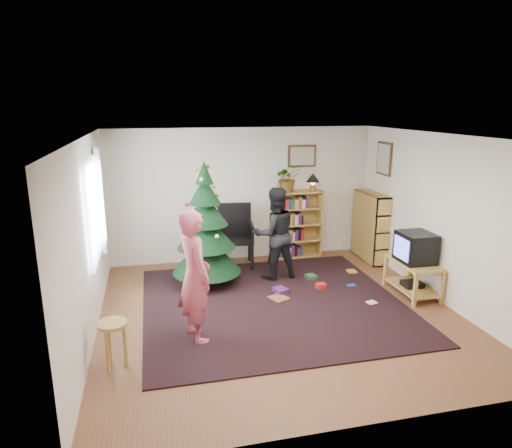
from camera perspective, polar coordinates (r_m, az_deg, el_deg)
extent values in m
plane|color=brown|center=(6.71, 2.80, -10.93)|extent=(5.00, 5.00, 0.00)
plane|color=white|center=(6.06, 3.10, 10.90)|extent=(5.00, 5.00, 0.00)
cube|color=silver|center=(8.64, -1.66, 3.68)|extent=(5.00, 0.02, 2.50)
cube|color=silver|center=(4.07, 12.86, -9.63)|extent=(5.00, 0.02, 2.50)
cube|color=silver|center=(6.09, -20.30, -1.95)|extent=(0.02, 5.00, 2.50)
cube|color=silver|center=(7.35, 22.02, 0.64)|extent=(0.02, 5.00, 2.50)
cube|color=black|center=(6.97, 2.11, -9.82)|extent=(3.80, 3.60, 0.02)
cube|color=silver|center=(6.61, -19.65, 1.60)|extent=(0.04, 1.20, 1.40)
cube|color=silver|center=(7.28, -18.77, 2.83)|extent=(0.06, 0.35, 1.60)
cube|color=#4C3319|center=(8.81, 5.77, 8.44)|extent=(0.55, 0.03, 0.42)
cube|color=beige|center=(8.81, 5.77, 8.44)|extent=(0.47, 0.01, 0.34)
cube|color=#4C3319|center=(8.68, 15.73, 7.88)|extent=(0.03, 0.50, 0.60)
cube|color=beige|center=(8.68, 15.73, 7.88)|extent=(0.01, 0.42, 0.52)
cylinder|color=#3F2816|center=(7.69, -6.12, -6.68)|extent=(0.11, 0.11, 0.22)
cone|color=#103218|center=(7.54, -6.21, -3.64)|extent=(1.13, 1.13, 0.64)
cone|color=#103218|center=(7.43, -6.29, -0.83)|extent=(0.95, 0.95, 0.57)
cone|color=#103218|center=(7.34, -6.36, 1.81)|extent=(0.73, 0.73, 0.50)
cone|color=#103218|center=(7.28, -6.43, 4.22)|extent=(0.51, 0.51, 0.44)
cone|color=#103218|center=(7.23, -6.50, 6.42)|extent=(0.29, 0.29, 0.36)
cube|color=gold|center=(8.88, 5.12, -0.03)|extent=(0.95, 0.30, 1.30)
cube|color=gold|center=(8.74, 5.22, 4.00)|extent=(0.95, 0.30, 0.03)
cube|color=gold|center=(8.95, 14.08, -0.32)|extent=(0.30, 0.95, 1.30)
cube|color=gold|center=(8.81, 14.34, 3.68)|extent=(0.30, 0.95, 0.03)
cube|color=gold|center=(7.50, 19.17, -4.58)|extent=(0.52, 0.93, 0.04)
cube|color=gold|center=(7.13, 19.26, -7.94)|extent=(0.05, 0.05, 0.51)
cube|color=gold|center=(7.38, 22.29, -7.46)|extent=(0.05, 0.05, 0.51)
cube|color=gold|center=(7.82, 15.90, -5.65)|extent=(0.05, 0.05, 0.51)
cube|color=gold|center=(8.05, 18.75, -5.30)|extent=(0.05, 0.05, 0.51)
cube|color=gold|center=(7.64, 18.91, -7.49)|extent=(0.48, 0.89, 0.03)
cube|color=black|center=(7.62, 18.94, -7.10)|extent=(0.30, 0.25, 0.08)
cube|color=black|center=(7.42, 19.33, -2.76)|extent=(0.48, 0.53, 0.46)
cube|color=#556CE8|center=(7.30, 17.71, -2.92)|extent=(0.01, 0.41, 0.33)
cube|color=black|center=(8.34, -2.59, -1.98)|extent=(0.69, 0.69, 0.05)
cube|color=black|center=(8.53, -2.97, 0.60)|extent=(0.62, 0.13, 0.62)
cube|color=black|center=(8.11, -4.15, -4.38)|extent=(0.06, 0.06, 0.51)
cube|color=black|center=(8.21, -0.27, -4.10)|extent=(0.06, 0.06, 0.51)
cube|color=black|center=(8.63, -4.75, -3.19)|extent=(0.06, 0.06, 0.51)
cube|color=black|center=(8.73, -1.09, -2.94)|extent=(0.06, 0.06, 0.51)
cylinder|color=gold|center=(5.42, -17.58, -11.82)|extent=(0.34, 0.34, 0.04)
cylinder|color=gold|center=(5.54, -16.06, -14.37)|extent=(0.04, 0.04, 0.52)
cylinder|color=gold|center=(5.65, -17.92, -13.93)|extent=(0.04, 0.04, 0.52)
cylinder|color=gold|center=(5.46, -18.08, -14.98)|extent=(0.04, 0.04, 0.52)
imported|color=#BF4C5E|center=(5.71, -7.70, -6.50)|extent=(0.58, 0.71, 1.69)
imported|color=black|center=(7.69, 2.32, -1.22)|extent=(0.84, 0.69, 1.58)
imported|color=gray|center=(8.63, 3.99, 5.79)|extent=(0.51, 0.45, 0.53)
cylinder|color=#A57F33|center=(8.83, 7.08, 4.50)|extent=(0.11, 0.11, 0.11)
sphere|color=#FFD88C|center=(8.81, 7.10, 5.25)|extent=(0.11, 0.11, 0.11)
cone|color=black|center=(8.80, 7.12, 5.79)|extent=(0.26, 0.26, 0.17)
cube|color=#A51E19|center=(7.52, 8.10, -7.80)|extent=(0.20, 0.20, 0.08)
cube|color=navy|center=(7.71, 11.83, -7.40)|extent=(0.20, 0.20, 0.08)
cube|color=#1E592D|center=(7.91, 6.87, -6.60)|extent=(0.20, 0.20, 0.08)
cube|color=gold|center=(8.30, 11.88, -5.77)|extent=(0.20, 0.20, 0.08)
cube|color=brown|center=(7.09, 2.85, -9.11)|extent=(0.20, 0.20, 0.08)
cube|color=beige|center=(7.15, 14.25, -9.38)|extent=(0.20, 0.20, 0.08)
cube|color=#4C1959|center=(7.30, 3.08, -8.38)|extent=(0.20, 0.20, 0.08)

